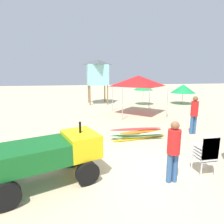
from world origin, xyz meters
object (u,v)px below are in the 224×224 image
(beach_umbrella_left, at_px, (183,89))
(beach_umbrella_mid, at_px, (143,87))
(popup_canopy, at_px, (138,81))
(utility_cart, at_px, (50,154))
(stacked_plastic_chairs, at_px, (207,151))
(lifeguard_near_center, at_px, (174,148))
(lifeguard_tower, at_px, (97,72))
(lifeguard_near_left, at_px, (194,112))
(surfboard_pile, at_px, (138,134))

(beach_umbrella_left, height_order, beach_umbrella_mid, beach_umbrella_mid)
(popup_canopy, xyz_separation_m, beach_umbrella_left, (5.39, 3.26, -0.86))
(utility_cart, height_order, popup_canopy, popup_canopy)
(stacked_plastic_chairs, height_order, beach_umbrella_mid, beach_umbrella_mid)
(stacked_plastic_chairs, relative_size, beach_umbrella_mid, 0.63)
(popup_canopy, distance_m, beach_umbrella_left, 6.36)
(lifeguard_near_center, bearing_deg, stacked_plastic_chairs, 7.12)
(stacked_plastic_chairs, distance_m, lifeguard_tower, 13.25)
(lifeguard_near_center, relative_size, popup_canopy, 0.55)
(lifeguard_near_left, relative_size, lifeguard_near_center, 1.09)
(stacked_plastic_chairs, relative_size, lifeguard_near_center, 0.74)
(lifeguard_near_left, xyz_separation_m, lifeguard_near_center, (-2.93, -3.42, -0.09))
(surfboard_pile, bearing_deg, beach_umbrella_left, 49.19)
(surfboard_pile, height_order, beach_umbrella_mid, beach_umbrella_mid)
(lifeguard_tower, xyz_separation_m, beach_umbrella_left, (7.50, -1.79, -1.45))
(lifeguard_near_left, bearing_deg, surfboard_pile, -175.88)
(stacked_plastic_chairs, bearing_deg, popup_canopy, 84.53)
(utility_cart, distance_m, beach_umbrella_mid, 12.92)
(surfboard_pile, bearing_deg, beach_umbrella_mid, 68.30)
(beach_umbrella_left, bearing_deg, stacked_plastic_chairs, -118.76)
(lifeguard_near_left, height_order, beach_umbrella_left, beach_umbrella_left)
(utility_cart, xyz_separation_m, surfboard_pile, (3.25, 2.64, -0.55))
(lifeguard_near_center, bearing_deg, beach_umbrella_mid, 72.91)
(stacked_plastic_chairs, xyz_separation_m, popup_canopy, (0.76, 7.96, 1.56))
(utility_cart, bearing_deg, lifeguard_near_center, -11.01)
(lifeguard_tower, bearing_deg, beach_umbrella_left, -13.43)
(lifeguard_near_center, relative_size, beach_umbrella_left, 0.75)
(lifeguard_tower, height_order, beach_umbrella_left, lifeguard_tower)
(lifeguard_near_left, height_order, popup_canopy, popup_canopy)
(stacked_plastic_chairs, height_order, popup_canopy, popup_canopy)
(surfboard_pile, distance_m, beach_umbrella_mid, 9.18)
(utility_cart, distance_m, stacked_plastic_chairs, 4.14)
(lifeguard_near_left, bearing_deg, lifeguard_near_center, -130.58)
(lifeguard_near_center, bearing_deg, utility_cart, 168.99)
(stacked_plastic_chairs, height_order, lifeguard_tower, lifeguard_tower)
(lifeguard_near_center, distance_m, beach_umbrella_mid, 12.22)
(surfboard_pile, bearing_deg, lifeguard_near_left, 4.12)
(beach_umbrella_mid, bearing_deg, surfboard_pile, -111.70)
(lifeguard_near_center, xyz_separation_m, popup_canopy, (1.85, 8.09, 1.33))
(utility_cart, height_order, lifeguard_near_center, lifeguard_near_center)
(lifeguard_tower, bearing_deg, stacked_plastic_chairs, -84.11)
(lifeguard_near_center, height_order, beach_umbrella_left, beach_umbrella_left)
(surfboard_pile, distance_m, popup_canopy, 5.51)
(utility_cart, xyz_separation_m, popup_canopy, (4.87, 7.51, 1.47))
(popup_canopy, bearing_deg, lifeguard_near_center, -102.87)
(surfboard_pile, bearing_deg, lifeguard_near_center, -94.06)
(lifeguard_near_left, bearing_deg, beach_umbrella_mid, 85.46)
(beach_umbrella_mid, bearing_deg, popup_canopy, -115.95)
(surfboard_pile, xyz_separation_m, lifeguard_tower, (-0.48, 9.91, 2.61))
(utility_cart, height_order, stacked_plastic_chairs, utility_cart)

